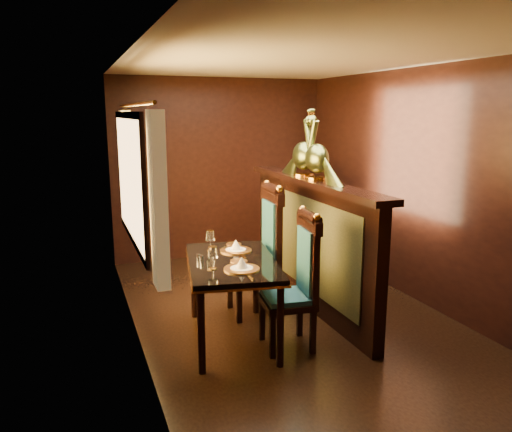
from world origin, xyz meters
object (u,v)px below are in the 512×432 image
object	(u,v)px
chair_left	(300,276)
chair_right	(265,246)
dining_table	(232,267)
peacock_right	(304,143)
peacock_left	(317,145)

from	to	relation	value
chair_left	chair_right	distance (m)	0.82
dining_table	chair_right	size ratio (longest dim) A/B	1.03
chair_right	peacock_right	world-z (taller)	peacock_right
peacock_left	peacock_right	xyz separation A→B (m)	(0.00, 0.30, 0.00)
dining_table	chair_left	size ratio (longest dim) A/B	1.13
peacock_left	chair_right	bearing A→B (deg)	169.00
chair_left	peacock_right	xyz separation A→B (m)	(0.51, 1.02, 1.07)
chair_right	peacock_right	size ratio (longest dim) A/B	1.91
dining_table	chair_right	world-z (taller)	chair_right
chair_left	chair_right	bearing A→B (deg)	97.61
dining_table	chair_left	bearing A→B (deg)	-21.42
chair_left	peacock_left	bearing A→B (deg)	61.71
chair_right	peacock_left	bearing A→B (deg)	-6.83
chair_left	peacock_left	distance (m)	1.38
dining_table	peacock_left	bearing A→B (deg)	31.50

